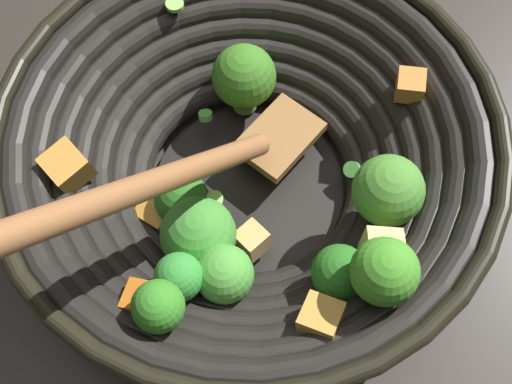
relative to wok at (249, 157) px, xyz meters
name	(u,v)px	position (x,y,z in m)	size (l,w,h in m)	color
ground_plane	(249,191)	(0.00, 0.00, -0.07)	(4.00, 4.00, 0.00)	#332D28
wok	(249,157)	(0.00, 0.00, 0.00)	(0.43, 0.40, 0.26)	black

